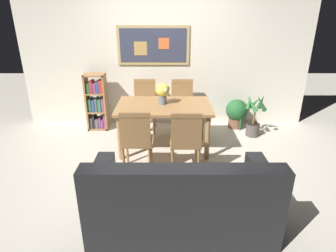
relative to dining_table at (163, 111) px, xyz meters
name	(u,v)px	position (x,y,z in m)	size (l,w,h in m)	color
ground_plane	(164,161)	(0.02, -0.45, -0.63)	(12.00, 12.00, 0.00)	beige
wall_back_with_painting	(164,54)	(0.02, 1.14, 0.68)	(5.20, 0.14, 2.60)	silver
dining_table	(163,111)	(0.00, 0.00, 0.00)	(1.42, 0.90, 0.72)	#9E7042
dining_chair_near_right	(185,138)	(0.29, -0.78, -0.09)	(0.40, 0.41, 0.91)	#9E7042
dining_chair_near_left	(135,137)	(-0.35, -0.76, -0.09)	(0.40, 0.41, 0.91)	#9E7042
dining_chair_far_right	(181,101)	(0.32, 0.76, -0.09)	(0.40, 0.41, 0.91)	#9E7042
dining_chair_far_left	(143,101)	(-0.35, 0.76, -0.09)	(0.40, 0.41, 0.91)	#9E7042
leather_couch	(180,201)	(0.20, -1.79, -0.31)	(1.80, 0.84, 0.84)	black
bookshelf	(96,104)	(-1.21, 0.80, -0.15)	(0.36, 0.28, 1.02)	#9E7042
potted_ivy	(235,112)	(1.33, 0.85, -0.34)	(0.40, 0.40, 0.62)	brown
potted_palm	(253,118)	(1.54, 0.46, -0.30)	(0.39, 0.37, 0.79)	#4C4742
flower_vase	(161,92)	(-0.02, 0.05, 0.28)	(0.21, 0.21, 0.32)	slate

